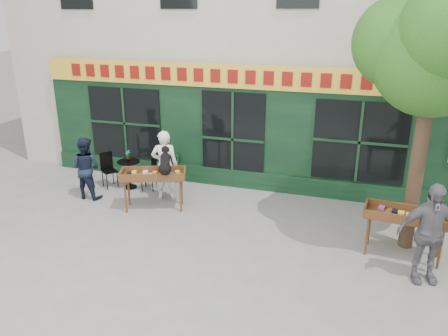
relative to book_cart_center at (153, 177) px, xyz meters
The scene contains 13 objects.
ground 1.67m from the book_cart_center, 15.40° to the right, with size 80.00×80.00×0.00m, color slate.
street_tree 6.62m from the book_cart_center, ahead, with size 3.05×2.90×5.60m.
book_cart_center is the anchor object (origin of this frame).
dog 0.59m from the book_cart_center, ahead, with size 0.34×0.60×0.60m, color black, non-canonical shape.
woman 0.65m from the book_cart_center, 90.00° to the left, with size 0.65×0.43×1.79m, color white.
book_cart_right 5.62m from the book_cart_center, ahead, with size 1.55×0.76×0.99m.
man_right 6.03m from the book_cart_center, 12.39° to the right, with size 1.08×0.45×1.85m, color slate.
bistro_table 1.62m from the book_cart_center, 141.00° to the left, with size 0.60×0.60×0.76m.
bistro_chair_left 2.11m from the book_cart_center, 152.81° to the left, with size 0.51×0.51×0.95m.
bistro_chair_right 1.25m from the book_cart_center, 119.36° to the left, with size 0.41×0.41×0.95m.
potted_plant 1.60m from the book_cart_center, 141.00° to the left, with size 0.16×0.11×0.30m, color gray.
man_left 1.94m from the book_cart_center, behind, with size 0.78×0.61×1.60m, color black.
chalkboard 1.90m from the book_cart_center, 103.66° to the left, with size 0.57×0.23×0.79m.
Camera 1 is at (3.16, -8.37, 4.51)m, focal length 35.00 mm.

